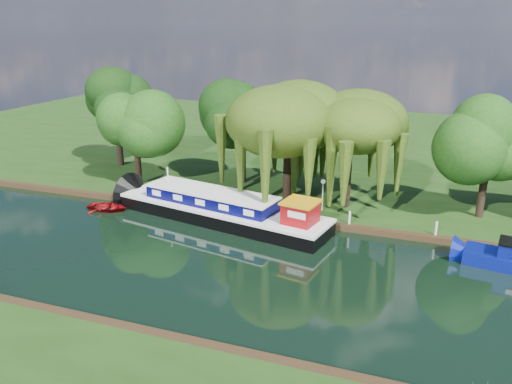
% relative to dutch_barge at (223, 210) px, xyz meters
% --- Properties ---
extents(ground, '(120.00, 120.00, 0.00)m').
position_rel_dutch_barge_xyz_m(ground, '(6.43, -6.95, -0.90)').
color(ground, black).
extents(far_bank, '(120.00, 52.00, 0.45)m').
position_rel_dutch_barge_xyz_m(far_bank, '(6.43, 27.05, -0.68)').
color(far_bank, black).
rests_on(far_bank, ground).
extents(dutch_barge, '(17.73, 7.18, 3.65)m').
position_rel_dutch_barge_xyz_m(dutch_barge, '(0.00, 0.00, 0.00)').
color(dutch_barge, black).
rests_on(dutch_barge, ground).
extents(red_dinghy, '(3.57, 2.70, 0.70)m').
position_rel_dutch_barge_xyz_m(red_dinghy, '(-9.72, -1.05, -0.90)').
color(red_dinghy, maroon).
rests_on(red_dinghy, ground).
extents(willow_left, '(7.74, 7.74, 9.28)m').
position_rel_dutch_barge_xyz_m(willow_left, '(3.71, 4.79, 6.28)').
color(willow_left, black).
rests_on(willow_left, far_bank).
extents(willow_right, '(6.81, 6.81, 8.30)m').
position_rel_dutch_barge_xyz_m(willow_right, '(8.47, 5.25, 5.60)').
color(willow_right, black).
rests_on(willow_right, far_bank).
extents(tree_far_left, '(5.09, 5.09, 8.20)m').
position_rel_dutch_barge_xyz_m(tree_far_left, '(-10.26, 4.60, 5.16)').
color(tree_far_left, black).
rests_on(tree_far_left, far_bank).
extents(tree_far_back, '(5.31, 5.31, 8.93)m').
position_rel_dutch_barge_xyz_m(tree_far_back, '(-15.62, 9.67, 5.77)').
color(tree_far_back, black).
rests_on(tree_far_back, far_bank).
extents(tree_far_mid, '(5.23, 5.23, 8.56)m').
position_rel_dutch_barge_xyz_m(tree_far_mid, '(-1.57, 8.37, 5.45)').
color(tree_far_mid, black).
rests_on(tree_far_mid, far_bank).
extents(tree_far_right, '(4.84, 4.84, 7.92)m').
position_rel_dutch_barge_xyz_m(tree_far_right, '(18.51, 6.27, 5.00)').
color(tree_far_right, black).
rests_on(tree_far_right, far_bank).
extents(lamppost, '(0.36, 0.36, 2.56)m').
position_rel_dutch_barge_xyz_m(lamppost, '(6.93, 3.55, 1.51)').
color(lamppost, silver).
rests_on(lamppost, far_bank).
extents(mooring_posts, '(19.16, 0.16, 1.00)m').
position_rel_dutch_barge_xyz_m(mooring_posts, '(5.93, 1.45, 0.05)').
color(mooring_posts, silver).
rests_on(mooring_posts, far_bank).
extents(reeds_near, '(33.70, 1.50, 1.10)m').
position_rel_dutch_barge_xyz_m(reeds_near, '(13.31, -14.52, -0.35)').
color(reeds_near, '#1A4211').
rests_on(reeds_near, ground).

